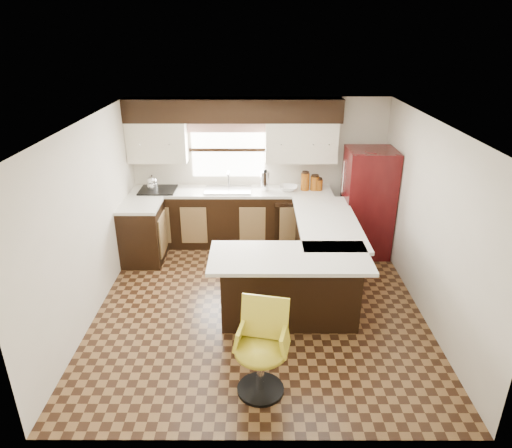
{
  "coord_description": "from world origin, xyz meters",
  "views": [
    {
      "loc": [
        -0.03,
        -5.18,
        3.4
      ],
      "look_at": [
        -0.04,
        0.45,
        0.97
      ],
      "focal_mm": 32.0,
      "sensor_mm": 36.0,
      "label": 1
    }
  ],
  "objects_px": {
    "peninsula_long": "(322,253)",
    "peninsula_return": "(290,288)",
    "refrigerator": "(367,203)",
    "bar_chair": "(261,352)"
  },
  "relations": [
    {
      "from": "refrigerator",
      "to": "bar_chair",
      "type": "relative_size",
      "value": 1.75
    },
    {
      "from": "refrigerator",
      "to": "peninsula_long",
      "type": "bearing_deg",
      "value": -131.29
    },
    {
      "from": "peninsula_return",
      "to": "bar_chair",
      "type": "xyz_separation_m",
      "value": [
        -0.36,
        -1.24,
        0.04
      ]
    },
    {
      "from": "peninsula_long",
      "to": "peninsula_return",
      "type": "relative_size",
      "value": 1.18
    },
    {
      "from": "peninsula_long",
      "to": "refrigerator",
      "type": "height_order",
      "value": "refrigerator"
    },
    {
      "from": "peninsula_long",
      "to": "peninsula_return",
      "type": "xyz_separation_m",
      "value": [
        -0.53,
        -0.97,
        0.0
      ]
    },
    {
      "from": "peninsula_long",
      "to": "refrigerator",
      "type": "xyz_separation_m",
      "value": [
        0.81,
        0.93,
        0.41
      ]
    },
    {
      "from": "peninsula_return",
      "to": "bar_chair",
      "type": "distance_m",
      "value": 1.29
    },
    {
      "from": "peninsula_long",
      "to": "peninsula_return",
      "type": "distance_m",
      "value": 1.11
    },
    {
      "from": "peninsula_long",
      "to": "peninsula_return",
      "type": "height_order",
      "value": "same"
    }
  ]
}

